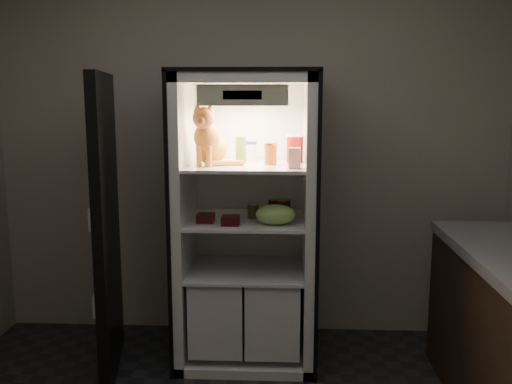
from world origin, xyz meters
The scene contains 16 objects.
room_shell centered at (0.00, 0.00, 1.62)m, with size 3.60×3.60×3.60m.
refrigerator centered at (0.00, 1.38, 0.79)m, with size 0.90×0.72×1.88m.
fridge_door centered at (-0.84, 1.10, 0.91)m, with size 0.22×0.87×1.85m.
tabby_cat centered at (-0.23, 1.28, 1.44)m, with size 0.33×0.38×0.39m.
parmesan_shaker centered at (-0.03, 1.35, 1.38)m, with size 0.07×0.07×0.17m.
mayo_tub centered at (0.01, 1.50, 1.36)m, with size 0.09×0.09×0.13m.
salsa_jar centered at (0.15, 1.31, 1.36)m, with size 0.08×0.08×0.14m.
pepper_jar centered at (0.31, 1.43, 1.38)m, with size 0.11×0.11×0.18m.
cream_carton centered at (0.30, 1.14, 1.35)m, with size 0.07×0.07×0.12m, color white.
soda_can_a centered at (0.17, 1.38, 1.00)m, with size 0.06×0.06×0.12m.
soda_can_b centered at (0.25, 1.30, 1.01)m, with size 0.07×0.07×0.13m.
soda_can_c centered at (0.23, 1.29, 1.01)m, with size 0.07×0.07×0.13m.
condiment_jar centered at (0.04, 1.34, 0.99)m, with size 0.07×0.07×0.10m.
grape_bag centered at (0.19, 1.17, 1.00)m, with size 0.24×0.18×0.12m, color #8DB855.
berry_box_left centered at (-0.24, 1.21, 0.97)m, with size 0.11×0.11×0.05m, color #440B13.
berry_box_right centered at (-0.08, 1.15, 0.97)m, with size 0.11×0.11×0.05m, color #440B13.
Camera 1 is at (0.24, -2.22, 1.73)m, focal length 40.00 mm.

